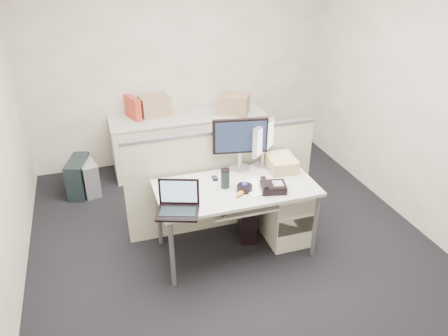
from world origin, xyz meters
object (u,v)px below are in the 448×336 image
object	(u,v)px
monitor_main	(240,145)
desk_phone	(273,187)
laptop	(177,200)
desk	(236,192)

from	to	relation	value
monitor_main	desk_phone	world-z (taller)	monitor_main
laptop	monitor_main	bearing A→B (deg)	57.43
desk	desk_phone	distance (m)	0.36
monitor_main	laptop	size ratio (longest dim) A/B	1.54
monitor_main	laptop	xyz separation A→B (m)	(-0.77, -0.60, -0.14)
desk	laptop	world-z (taller)	laptop
desk_phone	desk	bearing A→B (deg)	161.68
desk_phone	laptop	bearing A→B (deg)	-161.15
desk	laptop	xyz separation A→B (m)	(-0.62, -0.28, 0.20)
laptop	desk_phone	size ratio (longest dim) A/B	1.55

